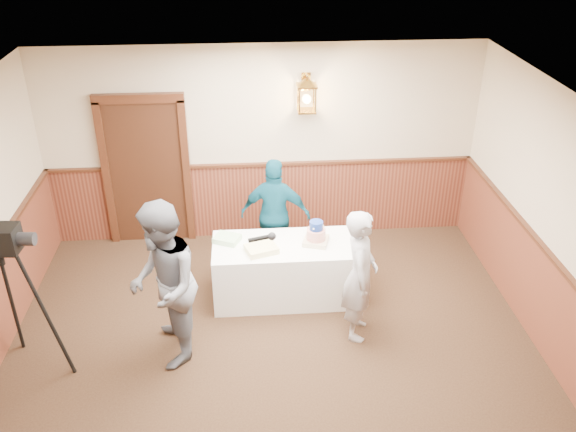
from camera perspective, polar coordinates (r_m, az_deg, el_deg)
name	(u,v)px	position (r m, az deg, el deg)	size (l,w,h in m)	color
ground	(278,409)	(6.35, -0.97, -17.59)	(7.00, 7.00, 0.00)	black
room_shell	(268,255)	(5.73, -1.91, -3.70)	(6.02, 7.02, 2.81)	#C7B095
display_table	(287,270)	(7.58, -0.11, -5.08)	(1.80, 0.80, 0.75)	white
tiered_cake	(316,235)	(7.35, 2.64, -1.75)	(0.36, 0.36, 0.30)	beige
sheet_cake_yellow	(261,249)	(7.22, -2.51, -3.10)	(0.36, 0.27, 0.07)	#F2E690
sheet_cake_green	(227,239)	(7.46, -5.72, -2.14)	(0.30, 0.24, 0.07)	#91C188
interviewer	(164,286)	(6.46, -11.57, -6.40)	(1.58, 0.99, 1.87)	slate
baker	(360,275)	(6.79, 6.75, -5.52)	(0.58, 0.38, 1.58)	#A9A8AF
assistant_p	(275,215)	(7.96, -1.18, 0.10)	(0.91, 0.38, 1.56)	navy
tv_camera_rig	(15,312)	(6.78, -24.17, -8.19)	(0.70, 0.65, 1.79)	black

